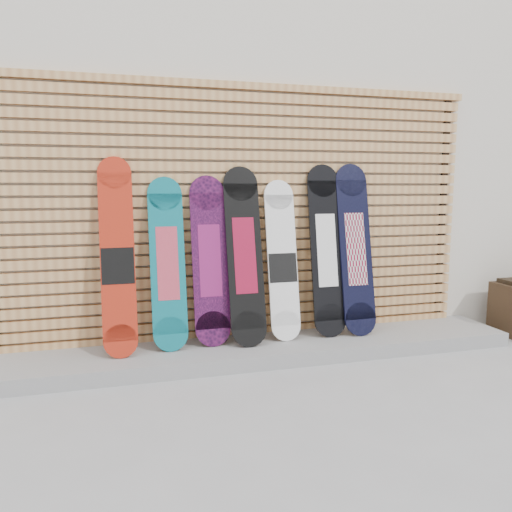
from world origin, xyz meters
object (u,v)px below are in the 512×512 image
Objects in this scene: snowboard_2 at (210,261)px; snowboard_5 at (326,250)px; snowboard_3 at (245,255)px; snowboard_0 at (118,257)px; snowboard_6 at (355,249)px; snowboard_1 at (168,263)px; snowboard_4 at (282,261)px.

snowboard_5 is (1.04, -0.01, 0.05)m from snowboard_2.
snowboard_3 is at bearing -177.20° from snowboard_5.
snowboard_6 is at bearing 0.46° from snowboard_0.
snowboard_6 is (1.31, -0.03, 0.06)m from snowboard_2.
snowboard_6 is (0.27, -0.02, 0.00)m from snowboard_5.
snowboard_0 is at bearing -175.48° from snowboard_1.
snowboard_3 is at bearing -9.40° from snowboard_2.
snowboard_1 is at bearing -179.73° from snowboard_4.
snowboard_5 is at bearing 175.88° from snowboard_6.
snowboard_3 reaches higher than snowboard_4.
snowboard_5 is (0.41, 0.00, 0.08)m from snowboard_4.
snowboard_3 is 1.03m from snowboard_6.
snowboard_3 is at bearing -179.04° from snowboard_6.
snowboard_3 is at bearing -173.98° from snowboard_4.
snowboard_0 is 1.78m from snowboard_5.
snowboard_3 is (0.63, -0.03, 0.04)m from snowboard_1.
snowboard_0 is 0.74m from snowboard_2.
snowboard_4 is 0.90× the size of snowboard_6.
snowboard_4 is 0.69m from snowboard_6.
snowboard_2 is 1.04m from snowboard_5.
snowboard_0 is at bearing 179.95° from snowboard_3.
snowboard_4 is at bearing 0.27° from snowboard_1.
snowboard_4 is (0.98, 0.00, -0.02)m from snowboard_1.
snowboard_5 is (1.39, 0.01, 0.06)m from snowboard_1.
snowboard_6 reaches higher than snowboard_4.
snowboard_2 is 1.31m from snowboard_6.
snowboard_0 reaches higher than snowboard_4.
snowboard_2 is (0.74, 0.05, -0.06)m from snowboard_0.
snowboard_5 is (0.75, 0.04, 0.01)m from snowboard_3.
snowboard_2 is at bearing 3.60° from snowboard_0.
snowboard_0 is at bearing -178.84° from snowboard_5.
snowboard_0 is 1.02m from snowboard_3.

